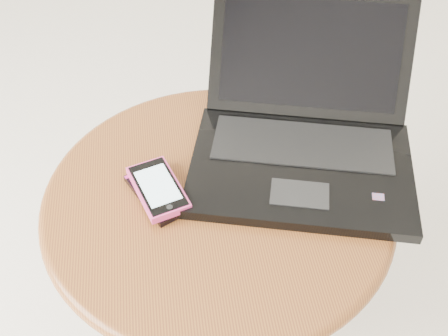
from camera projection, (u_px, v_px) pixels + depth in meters
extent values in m
plane|color=silver|center=(209.00, 316.00, 1.23)|extent=(4.00, 4.00, 0.00)
cylinder|color=#552A12|center=(220.00, 331.00, 1.19)|extent=(0.32, 0.32, 0.03)
cylinder|color=#552A12|center=(219.00, 274.00, 1.04)|extent=(0.09, 0.09, 0.39)
cylinder|color=#5D3017|center=(218.00, 199.00, 0.90)|extent=(0.54, 0.54, 0.03)
torus|color=#5D3017|center=(218.00, 199.00, 0.90)|extent=(0.56, 0.56, 0.03)
cube|color=black|center=(301.00, 169.00, 0.91)|extent=(0.41, 0.34, 0.02)
cube|color=black|center=(302.00, 144.00, 0.94)|extent=(0.32, 0.19, 0.00)
cube|color=black|center=(300.00, 194.00, 0.86)|extent=(0.10, 0.08, 0.00)
cube|color=red|center=(378.00, 197.00, 0.86)|extent=(0.02, 0.02, 0.00)
cube|color=black|center=(310.00, 54.00, 0.97)|extent=(0.37, 0.22, 0.19)
cube|color=black|center=(310.00, 54.00, 0.97)|extent=(0.32, 0.18, 0.15)
cube|color=black|center=(159.00, 193.00, 0.88)|extent=(0.11, 0.13, 0.01)
cube|color=#B92A89|center=(142.00, 170.00, 0.91)|extent=(0.06, 0.03, 0.00)
cube|color=#E33A83|center=(158.00, 189.00, 0.87)|extent=(0.10, 0.13, 0.01)
cube|color=black|center=(158.00, 186.00, 0.87)|extent=(0.09, 0.13, 0.00)
cube|color=#C2E4F3|center=(158.00, 185.00, 0.87)|extent=(0.07, 0.09, 0.00)
cylinder|color=black|center=(170.00, 207.00, 0.83)|extent=(0.01, 0.01, 0.00)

